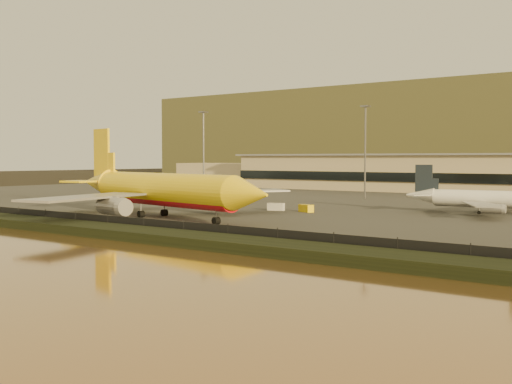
% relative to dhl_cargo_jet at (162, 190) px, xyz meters
% --- Properties ---
extents(ground, '(900.00, 900.00, 0.00)m').
position_rel_dhl_cargo_jet_xyz_m(ground, '(13.53, -6.06, -5.34)').
color(ground, black).
rests_on(ground, ground).
extents(embankment, '(320.00, 7.00, 1.40)m').
position_rel_dhl_cargo_jet_xyz_m(embankment, '(13.53, -23.06, -4.64)').
color(embankment, black).
rests_on(embankment, ground).
extents(tarmac, '(320.00, 220.00, 0.20)m').
position_rel_dhl_cargo_jet_xyz_m(tarmac, '(13.53, 88.94, -5.24)').
color(tarmac, '#2D2D2D').
rests_on(tarmac, ground).
extents(perimeter_fence, '(300.00, 0.05, 2.20)m').
position_rel_dhl_cargo_jet_xyz_m(perimeter_fence, '(13.53, -19.06, -4.04)').
color(perimeter_fence, black).
rests_on(perimeter_fence, tarmac).
extents(terminal_building, '(202.00, 25.00, 12.60)m').
position_rel_dhl_cargo_jet_xyz_m(terminal_building, '(-1.00, 119.49, 0.90)').
color(terminal_building, tan).
rests_on(terminal_building, tarmac).
extents(apron_light_masts, '(152.20, 12.20, 25.40)m').
position_rel_dhl_cargo_jet_xyz_m(apron_light_masts, '(28.53, 68.94, 10.36)').
color(apron_light_masts, slate).
rests_on(apron_light_masts, tarmac).
extents(dhl_cargo_jet, '(57.41, 55.41, 17.22)m').
position_rel_dhl_cargo_jet_xyz_m(dhl_cargo_jet, '(0.00, 0.00, 0.00)').
color(dhl_cargo_jet, yellow).
rests_on(dhl_cargo_jet, tarmac).
extents(white_narrowbody_jet, '(33.82, 32.82, 9.71)m').
position_rel_dhl_cargo_jet_xyz_m(white_narrowbody_jet, '(46.25, 44.46, -2.24)').
color(white_narrowbody_jet, white).
rests_on(white_narrowbody_jet, tarmac).
extents(gse_vehicle_yellow, '(3.76, 2.74, 1.54)m').
position_rel_dhl_cargo_jet_xyz_m(gse_vehicle_yellow, '(14.39, 26.96, -4.37)').
color(gse_vehicle_yellow, yellow).
rests_on(gse_vehicle_yellow, tarmac).
extents(gse_vehicle_white, '(3.78, 2.53, 1.56)m').
position_rel_dhl_cargo_jet_xyz_m(gse_vehicle_white, '(7.13, 26.55, -4.36)').
color(gse_vehicle_white, white).
rests_on(gse_vehicle_white, tarmac).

